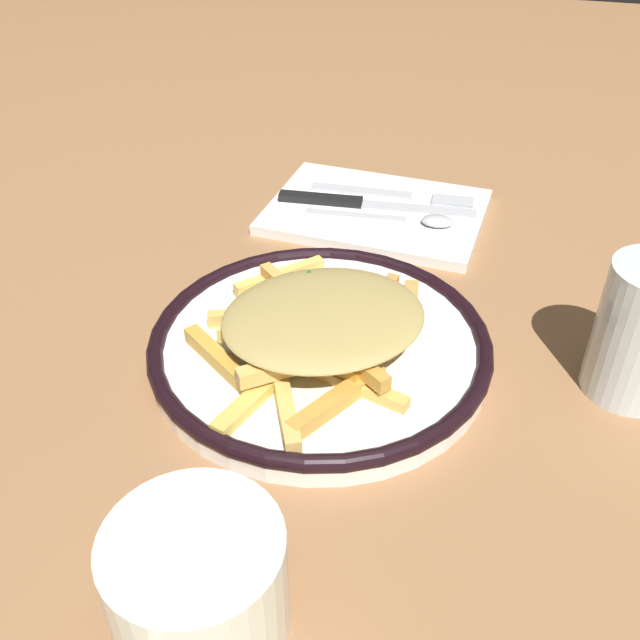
{
  "coord_description": "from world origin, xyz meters",
  "views": [
    {
      "loc": [
        0.43,
        0.12,
        0.37
      ],
      "look_at": [
        0.0,
        0.0,
        0.04
      ],
      "focal_mm": 40.33,
      "sensor_mm": 36.0,
      "label": 1
    }
  ],
  "objects_px": {
    "napkin": "(376,212)",
    "spoon": "(405,219)",
    "fries_heap": "(317,326)",
    "knife": "(359,203)",
    "fork": "(393,195)",
    "plate": "(320,346)",
    "coffee_mug": "(205,589)"
  },
  "relations": [
    {
      "from": "napkin",
      "to": "spoon",
      "type": "height_order",
      "value": "spoon"
    },
    {
      "from": "fries_heap",
      "to": "knife",
      "type": "bearing_deg",
      "value": -174.18
    },
    {
      "from": "fork",
      "to": "plate",
      "type": "bearing_deg",
      "value": -1.25
    },
    {
      "from": "fries_heap",
      "to": "coffee_mug",
      "type": "xyz_separation_m",
      "value": [
        0.23,
        0.0,
        -0.0
      ]
    },
    {
      "from": "spoon",
      "to": "napkin",
      "type": "bearing_deg",
      "value": -125.63
    },
    {
      "from": "plate",
      "to": "napkin",
      "type": "distance_m",
      "value": 0.24
    },
    {
      "from": "fork",
      "to": "spoon",
      "type": "height_order",
      "value": "spoon"
    },
    {
      "from": "fork",
      "to": "coffee_mug",
      "type": "height_order",
      "value": "coffee_mug"
    },
    {
      "from": "napkin",
      "to": "fork",
      "type": "height_order",
      "value": "fork"
    },
    {
      "from": "fries_heap",
      "to": "coffee_mug",
      "type": "relative_size",
      "value": 1.91
    },
    {
      "from": "knife",
      "to": "spoon",
      "type": "xyz_separation_m",
      "value": [
        0.02,
        0.05,
        0.0
      ]
    },
    {
      "from": "knife",
      "to": "fork",
      "type": "bearing_deg",
      "value": 134.3
    },
    {
      "from": "fries_heap",
      "to": "fork",
      "type": "xyz_separation_m",
      "value": [
        -0.28,
        0.01,
        -0.03
      ]
    },
    {
      "from": "spoon",
      "to": "coffee_mug",
      "type": "height_order",
      "value": "coffee_mug"
    },
    {
      "from": "fries_heap",
      "to": "napkin",
      "type": "relative_size",
      "value": 1.03
    },
    {
      "from": "spoon",
      "to": "plate",
      "type": "bearing_deg",
      "value": -7.41
    },
    {
      "from": "coffee_mug",
      "to": "plate",
      "type": "bearing_deg",
      "value": -178.88
    },
    {
      "from": "spoon",
      "to": "fork",
      "type": "bearing_deg",
      "value": -157.12
    },
    {
      "from": "plate",
      "to": "napkin",
      "type": "xyz_separation_m",
      "value": [
        -0.24,
        -0.01,
        -0.01
      ]
    },
    {
      "from": "napkin",
      "to": "coffee_mug",
      "type": "relative_size",
      "value": 1.86
    },
    {
      "from": "fries_heap",
      "to": "plate",
      "type": "bearing_deg",
      "value": -176.08
    },
    {
      "from": "plate",
      "to": "napkin",
      "type": "bearing_deg",
      "value": -178.54
    },
    {
      "from": "fries_heap",
      "to": "napkin",
      "type": "height_order",
      "value": "fries_heap"
    },
    {
      "from": "fork",
      "to": "knife",
      "type": "height_order",
      "value": "knife"
    },
    {
      "from": "coffee_mug",
      "to": "fork",
      "type": "bearing_deg",
      "value": 179.85
    },
    {
      "from": "coffee_mug",
      "to": "fries_heap",
      "type": "bearing_deg",
      "value": -179.01
    },
    {
      "from": "coffee_mug",
      "to": "napkin",
      "type": "bearing_deg",
      "value": -178.7
    },
    {
      "from": "fries_heap",
      "to": "spoon",
      "type": "bearing_deg",
      "value": 173.12
    },
    {
      "from": "fries_heap",
      "to": "spoon",
      "type": "distance_m",
      "value": 0.23
    },
    {
      "from": "napkin",
      "to": "fork",
      "type": "relative_size",
      "value": 1.26
    },
    {
      "from": "plate",
      "to": "fork",
      "type": "bearing_deg",
      "value": 178.75
    },
    {
      "from": "plate",
      "to": "fries_heap",
      "type": "xyz_separation_m",
      "value": [
        0.01,
        0.0,
        0.03
      ]
    }
  ]
}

